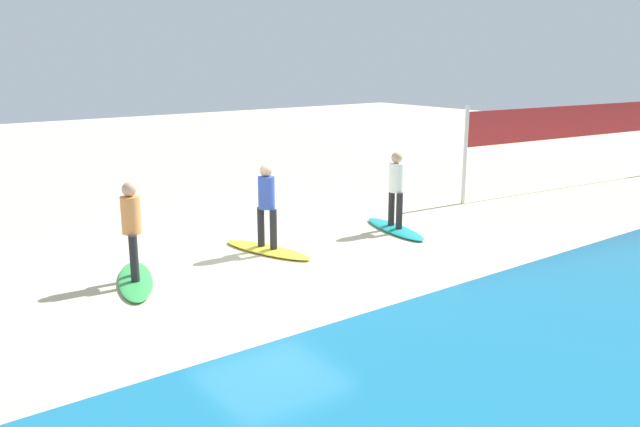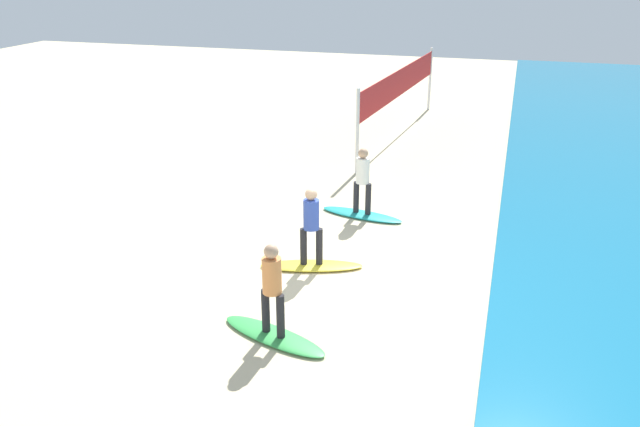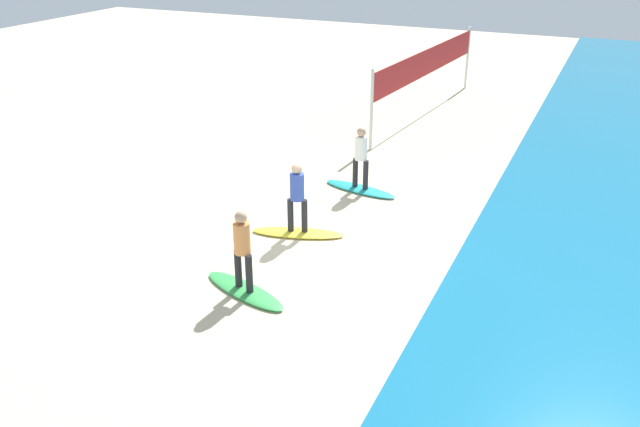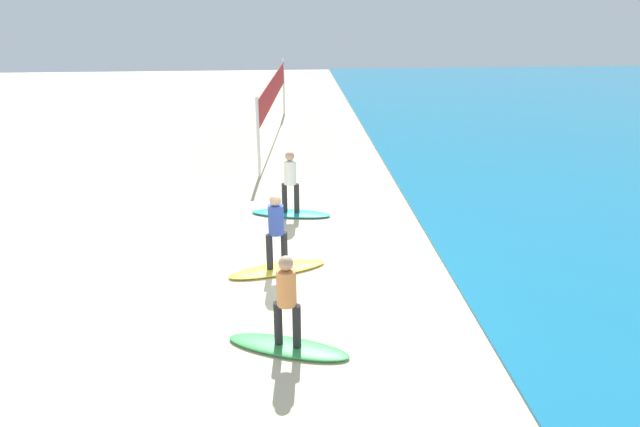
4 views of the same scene
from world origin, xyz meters
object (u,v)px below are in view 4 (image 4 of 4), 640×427
Objects in this scene: surfer_green at (287,295)px; surfboard_teal at (291,213)px; surfboard_yellow at (278,269)px; surfer_yellow at (276,226)px; surfer_teal at (290,178)px; volleyball_net at (273,93)px; surfboard_green at (288,347)px.

surfboard_teal is at bearing 178.30° from surfer_green.
surfer_green is at bearing -80.13° from surfboard_teal.
surfboard_yellow is 1.28× the size of surfer_yellow.
surfer_green reaches higher than surfboard_teal.
surfboard_yellow is 1.28× the size of surfer_green.
surfer_teal is 0.78× the size of surfboard_yellow.
surfer_green is 0.18× the size of volleyball_net.
surfer_teal is 7.79m from volleyball_net.
surfer_teal is 0.18× the size of volleyball_net.
surfboard_teal is 1.28× the size of surfer_yellow.
surfer_green is at bearing -1.70° from surfer_teal.
volleyball_net reaches higher than surfer_green.
surfboard_teal is 3.24m from surfer_yellow.
surfboard_yellow is 2.91m from surfer_green.
surfer_teal reaches higher than surfboard_green.
surfboard_yellow is 1.00× the size of surfboard_green.
volleyball_net reaches higher than surfer_yellow.
surfboard_teal is at bearing 67.50° from surfboard_yellow.
surfer_teal is 3.08m from surfer_yellow.
surfboard_green is (2.73, 0.18, -0.99)m from surfer_yellow.
surfboard_yellow is at bearing -176.31° from surfer_green.
volleyball_net is at bearing 105.13° from surfboard_teal.
surfboard_green is at bearing -14.04° from surfer_green.
volleyball_net is at bearing -179.28° from surfer_yellow.
surfer_green reaches higher than surfboard_yellow.
surfer_green is at bearing -102.33° from surfboard_yellow.
surfboard_yellow is at bearing -6.48° from surfer_teal.
surfboard_green is at bearing -102.33° from surfboard_yellow.
surfer_yellow is (3.06, -0.35, 0.99)m from surfboard_teal.
surfer_teal is at bearing -71.31° from surfboard_teal.
surfboard_green is 0.99m from surfer_green.
surfboard_yellow is 10.94m from volleyball_net.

